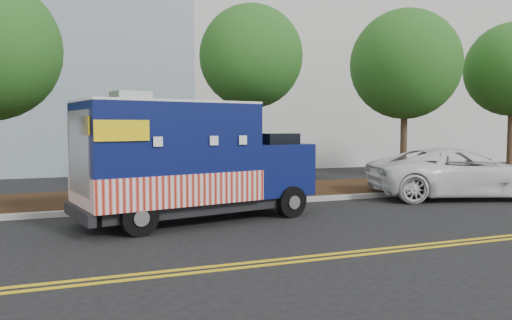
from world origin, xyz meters
name	(u,v)px	position (x,y,z in m)	size (l,w,h in m)	color
ground	(231,215)	(0.00, 0.00, 0.00)	(120.00, 120.00, 0.00)	black
curb	(216,205)	(0.00, 1.40, 0.07)	(120.00, 0.18, 0.15)	#9E9E99
mulch_strip	(199,195)	(0.00, 3.50, 0.07)	(120.00, 4.00, 0.15)	black
centerline_near	(307,256)	(0.00, -4.45, 0.01)	(120.00, 0.10, 0.01)	gold
centerline_far	(314,260)	(0.00, -4.70, 0.01)	(120.00, 0.10, 0.01)	gold
tree_b	(251,57)	(1.58, 2.75, 4.56)	(3.32, 3.32, 6.24)	#38281C
tree_c	(405,65)	(8.27, 3.69, 4.72)	(4.22, 4.22, 6.84)	#38281C
sign_post	(107,168)	(-2.98, 1.97, 1.20)	(0.06, 0.06, 2.40)	#473828
food_truck	(187,164)	(-1.26, -0.34, 1.43)	(6.29, 3.37, 3.15)	black
white_car	(460,173)	(8.05, 0.44, 0.82)	(2.71, 5.88, 1.63)	white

